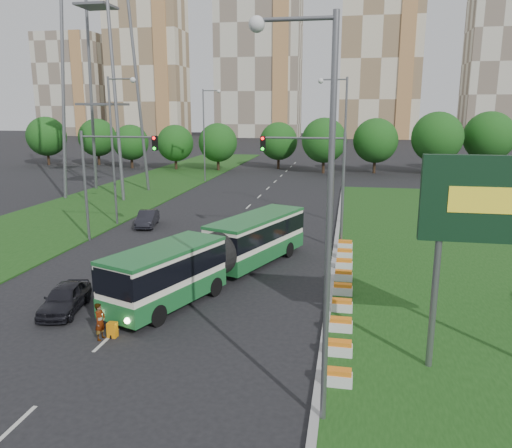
% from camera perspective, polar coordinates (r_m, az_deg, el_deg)
% --- Properties ---
extents(ground, '(360.00, 360.00, 0.00)m').
position_cam_1_polar(ground, '(26.58, -4.93, -7.98)').
color(ground, black).
rests_on(ground, ground).
extents(grass_median, '(14.00, 60.00, 0.15)m').
position_cam_1_polar(grass_median, '(33.81, 20.84, -4.06)').
color(grass_median, '#184012').
rests_on(grass_median, ground).
extents(median_kerb, '(0.30, 60.00, 0.18)m').
position_cam_1_polar(median_kerb, '(33.24, 8.96, -3.60)').
color(median_kerb, gray).
rests_on(median_kerb, ground).
extents(left_verge, '(12.00, 110.00, 0.10)m').
position_cam_1_polar(left_verge, '(55.62, -16.00, 2.72)').
color(left_verge, '#184012').
rests_on(left_verge, ground).
extents(lane_markings, '(0.20, 100.00, 0.01)m').
position_cam_1_polar(lane_markings, '(45.95, -1.87, 1.07)').
color(lane_markings, '#B8B8B1').
rests_on(lane_markings, ground).
extents(flower_planters, '(1.10, 18.10, 0.60)m').
position_cam_1_polar(flower_planters, '(26.28, 9.88, -7.34)').
color(flower_planters, silver).
rests_on(flower_planters, grass_median).
extents(billboard, '(6.00, 0.37, 8.00)m').
position_cam_1_polar(billboard, '(18.97, 27.17, 1.43)').
color(billboard, slate).
rests_on(billboard, ground).
extents(traffic_mast_median, '(5.76, 0.32, 8.00)m').
position_cam_1_polar(traffic_mast_median, '(34.18, 7.25, 5.93)').
color(traffic_mast_median, slate).
rests_on(traffic_mast_median, ground).
extents(traffic_mast_left, '(5.76, 0.32, 8.00)m').
position_cam_1_polar(traffic_mast_left, '(37.32, -16.90, 6.07)').
color(traffic_mast_left, slate).
rests_on(traffic_mast_left, ground).
extents(street_lamps, '(36.00, 60.00, 12.00)m').
position_cam_1_polar(street_lamps, '(35.43, -5.48, 7.28)').
color(street_lamps, slate).
rests_on(street_lamps, ground).
extents(tree_line, '(120.00, 8.00, 9.00)m').
position_cam_1_polar(tree_line, '(79.09, 13.15, 9.05)').
color(tree_line, '#194C14').
rests_on(tree_line, ground).
extents(apartment_tower_west, '(26.00, 15.00, 48.00)m').
position_cam_1_polar(apartment_tower_west, '(188.67, -12.26, 17.14)').
color(apartment_tower_west, beige).
rests_on(apartment_tower_west, ground).
extents(apartment_tower_cwest, '(28.00, 15.00, 52.00)m').
position_cam_1_polar(apartment_tower_cwest, '(177.52, 0.34, 18.35)').
color(apartment_tower_cwest, beige).
rests_on(apartment_tower_cwest, ground).
extents(apartment_tower_ceast, '(25.00, 15.00, 50.00)m').
position_cam_1_polar(apartment_tower_ceast, '(174.75, 14.02, 17.73)').
color(apartment_tower_ceast, beige).
rests_on(apartment_tower_ceast, ground).
extents(apartment_tower_east, '(27.00, 15.00, 47.00)m').
position_cam_1_polar(apartment_tower_east, '(180.97, 27.25, 16.07)').
color(apartment_tower_east, beige).
rests_on(apartment_tower_east, ground).
extents(midrise_west, '(22.00, 14.00, 36.00)m').
position_cam_1_polar(midrise_west, '(201.66, -20.33, 14.65)').
color(midrise_west, beige).
rests_on(midrise_west, ground).
extents(articulated_bus, '(2.49, 15.96, 2.63)m').
position_cam_1_polar(articulated_bus, '(28.26, -4.53, -3.25)').
color(articulated_bus, white).
rests_on(articulated_bus, ground).
extents(car_left_near, '(2.28, 4.16, 1.34)m').
position_cam_1_polar(car_left_near, '(25.81, -21.01, -7.90)').
color(car_left_near, black).
rests_on(car_left_near, ground).
extents(car_left_far, '(2.17, 4.15, 1.30)m').
position_cam_1_polar(car_left_far, '(42.20, -12.31, 0.60)').
color(car_left_far, black).
rests_on(car_left_far, ground).
extents(pedestrian, '(0.44, 0.62, 1.61)m').
position_cam_1_polar(pedestrian, '(22.30, -17.39, -10.57)').
color(pedestrian, gray).
rests_on(pedestrian, ground).
extents(shopping_trolley, '(0.38, 0.41, 0.66)m').
position_cam_1_polar(shopping_trolley, '(22.54, -16.10, -11.55)').
color(shopping_trolley, orange).
rests_on(shopping_trolley, ground).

